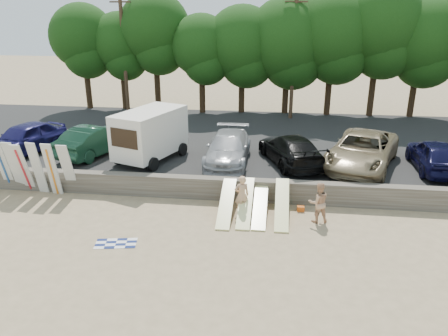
{
  "coord_description": "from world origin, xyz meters",
  "views": [
    {
      "loc": [
        1.14,
        -14.93,
        8.18
      ],
      "look_at": [
        -1.14,
        3.0,
        1.49
      ],
      "focal_mm": 35.0,
      "sensor_mm": 36.0,
      "label": 1
    }
  ],
  "objects": [
    {
      "name": "beach_towel",
      "position": [
        -4.58,
        -1.46,
        0.01
      ],
      "size": [
        1.74,
        1.74,
        0.0
      ],
      "primitive_type": "plane",
      "rotation": [
        0.0,
        0.0,
        0.18
      ],
      "color": "white",
      "rests_on": "ground"
    },
    {
      "name": "surfboard_upright_3",
      "position": [
        -9.65,
        2.49,
        1.28
      ],
      "size": [
        0.58,
        0.63,
        2.56
      ],
      "primitive_type": "cube",
      "rotation": [
        0.2,
        0.0,
        -0.15
      ],
      "color": "silver",
      "rests_on": "ground"
    },
    {
      "name": "utility_poles",
      "position": [
        2.0,
        16.0,
        5.43
      ],
      "size": [
        25.8,
        0.26,
        9.0
      ],
      "color": "#473321",
      "rests_on": "parking_lot"
    },
    {
      "name": "box_trailer",
      "position": [
        -5.31,
        5.91,
        2.15
      ],
      "size": [
        3.32,
        4.52,
        2.59
      ],
      "rotation": [
        0.0,
        0.0,
        -0.34
      ],
      "color": "white",
      "rests_on": "parking_lot"
    },
    {
      "name": "car_4",
      "position": [
        5.32,
        6.21,
        1.54
      ],
      "size": [
        4.73,
        6.67,
        1.69
      ],
      "primitive_type": "imported",
      "rotation": [
        0.0,
        0.0,
        -0.35
      ],
      "color": "#867555",
      "rests_on": "parking_lot"
    },
    {
      "name": "surfboard_upright_4",
      "position": [
        -8.9,
        2.39,
        1.28
      ],
      "size": [
        0.53,
        0.57,
        2.57
      ],
      "primitive_type": "cube",
      "rotation": [
        0.19,
        0.0,
        -0.06
      ],
      "color": "silver",
      "rests_on": "ground"
    },
    {
      "name": "beachgoer_a",
      "position": [
        -0.22,
        1.56,
        0.86
      ],
      "size": [
        0.73,
        0.6,
        1.72
      ],
      "primitive_type": "imported",
      "rotation": [
        0.0,
        0.0,
        3.48
      ],
      "color": "tan",
      "rests_on": "ground"
    },
    {
      "name": "car_1",
      "position": [
        -8.5,
        6.47,
        1.49
      ],
      "size": [
        3.11,
        5.09,
        1.59
      ],
      "primitive_type": "imported",
      "rotation": [
        0.0,
        0.0,
        2.82
      ],
      "color": "#123221",
      "rests_on": "parking_lot"
    },
    {
      "name": "surfboard_low_3",
      "position": [
        1.45,
        1.49,
        0.59
      ],
      "size": [
        0.56,
        2.81,
        1.18
      ],
      "primitive_type": "cube",
      "rotation": [
        0.38,
        0.0,
        0.0
      ],
      "color": "#F7F49C",
      "rests_on": "ground"
    },
    {
      "name": "car_0",
      "position": [
        -12.35,
        6.05,
        1.53
      ],
      "size": [
        3.36,
        5.25,
        1.66
      ],
      "primitive_type": "imported",
      "rotation": [
        0.0,
        0.0,
        -0.31
      ],
      "color": "#17154A",
      "rests_on": "parking_lot"
    },
    {
      "name": "treeline",
      "position": [
        2.31,
        17.45,
        6.32
      ],
      "size": [
        33.01,
        6.64,
        9.32
      ],
      "color": "#382616",
      "rests_on": "parking_lot"
    },
    {
      "name": "ground",
      "position": [
        0.0,
        0.0,
        0.0
      ],
      "size": [
        120.0,
        120.0,
        0.0
      ],
      "primitive_type": "plane",
      "color": "tan",
      "rests_on": "ground"
    },
    {
      "name": "surfboard_low_2",
      "position": [
        0.56,
        1.57,
        0.45
      ],
      "size": [
        0.56,
        2.9,
        0.9
      ],
      "primitive_type": "cube",
      "rotation": [
        0.28,
        0.0,
        0.0
      ],
      "color": "#F7F49C",
      "rests_on": "ground"
    },
    {
      "name": "surfboard_low_1",
      "position": [
        -0.05,
        1.5,
        0.57
      ],
      "size": [
        0.56,
        2.83,
        1.13
      ],
      "primitive_type": "cube",
      "rotation": [
        0.36,
        0.0,
        0.0
      ],
      "color": "#F7F49C",
      "rests_on": "ground"
    },
    {
      "name": "surfboard_upright_0",
      "position": [
        -11.36,
        2.58,
        1.26
      ],
      "size": [
        0.51,
        0.75,
        2.52
      ],
      "primitive_type": "cube",
      "rotation": [
        0.27,
        0.0,
        0.01
      ],
      "color": "silver",
      "rests_on": "ground"
    },
    {
      "name": "surfboard_upright_1",
      "position": [
        -10.8,
        2.55,
        1.27
      ],
      "size": [
        0.54,
        0.74,
        2.53
      ],
      "primitive_type": "cube",
      "rotation": [
        0.25,
        0.0,
        -0.06
      ],
      "color": "silver",
      "rests_on": "ground"
    },
    {
      "name": "car_3",
      "position": [
        1.82,
        6.25,
        1.44
      ],
      "size": [
        3.74,
        5.5,
        1.48
      ],
      "primitive_type": "imported",
      "rotation": [
        0.0,
        0.0,
        3.5
      ],
      "color": "black",
      "rests_on": "parking_lot"
    },
    {
      "name": "parking_lot",
      "position": [
        0.0,
        10.5,
        0.35
      ],
      "size": [
        44.0,
        14.5,
        0.7
      ],
      "primitive_type": "cube",
      "color": "#282828",
      "rests_on": "ground"
    },
    {
      "name": "car_5",
      "position": [
        8.71,
        6.1,
        1.47
      ],
      "size": [
        1.91,
        4.55,
        1.54
      ],
      "primitive_type": "imported",
      "rotation": [
        0.0,
        0.0,
        3.12
      ],
      "color": "black",
      "rests_on": "parking_lot"
    },
    {
      "name": "car_2",
      "position": [
        -1.32,
        6.04,
        1.44
      ],
      "size": [
        2.07,
        5.09,
        1.48
      ],
      "primitive_type": "imported",
      "rotation": [
        0.0,
        0.0,
        -0.0
      ],
      "color": "#9C9CA1",
      "rests_on": "parking_lot"
    },
    {
      "name": "beachgoer_b",
      "position": [
        2.89,
        1.27,
        0.84
      ],
      "size": [
        0.94,
        0.8,
        1.69
      ],
      "primitive_type": "imported",
      "rotation": [
        0.0,
        0.0,
        3.36
      ],
      "color": "tan",
      "rests_on": "ground"
    },
    {
      "name": "gear_bag",
      "position": [
        2.26,
        2.17,
        0.11
      ],
      "size": [
        0.31,
        0.27,
        0.22
      ],
      "primitive_type": "cube",
      "rotation": [
        0.0,
        0.0,
        0.06
      ],
      "color": "#C15216",
      "rests_on": "ground"
    },
    {
      "name": "surfboard_upright_2",
      "position": [
        -10.32,
        2.46,
        1.25
      ],
      "size": [
        0.53,
        0.86,
        2.5
      ],
      "primitive_type": "cube",
      "rotation": [
        0.31,
        0.0,
        -0.04
      ],
      "color": "silver",
      "rests_on": "ground"
    },
    {
      "name": "surfboard_upright_5",
      "position": [
        -8.25,
        2.6,
        1.25
      ],
      "size": [
        0.51,
        0.81,
        2.51
      ],
      "primitive_type": "cube",
      "rotation": [
        0.29,
        0.0,
        0.01
      ],
      "color": "silver",
      "rests_on": "ground"
    },
    {
      "name": "cooler",
      "position": [
        1.52,
        2.4,
        0.16
      ],
      "size": [
        0.42,
        0.36,
        0.32
      ],
      "primitive_type": "cube",
      "rotation": [
        0.0,
        0.0,
        -0.16
      ],
      "color": "green",
      "rests_on": "ground"
    },
    {
      "name": "surfboard_low_0",
      "position": [
        -0.84,
        1.41,
        0.54
      ],
      "size": [
        0.56,
        2.85,
        1.08
      ],
      "primitive_type": "cube",
      "rotation": [
        0.34,
        0.0,
        0.0
      ],
      "color": "#F7F49C",
      "rests_on": "ground"
    },
    {
      "name": "seawall",
      "position": [
        0.0,
        3.0,
        0.5
      ],
      "size": [
        44.0,
        0.5,
        1.0
      ],
      "primitive_type": "cube",
      "color": "#6B6356",
      "rests_on": "ground"
    }
  ]
}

